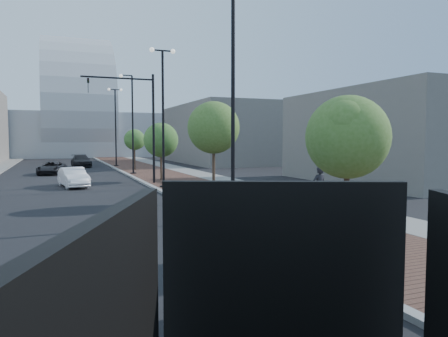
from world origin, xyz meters
name	(u,v)px	position (x,y,z in m)	size (l,w,h in m)	color
ground	(409,318)	(0.00, 0.00, 0.00)	(220.00, 220.00, 0.00)	black
sidewalk	(151,169)	(3.50, 40.00, 0.06)	(7.00, 140.00, 0.12)	#4C2D23
concrete_strip	(175,168)	(6.20, 40.00, 0.07)	(2.40, 140.00, 0.13)	slate
curb	(118,170)	(0.00, 40.00, 0.07)	(0.30, 140.00, 0.14)	gray
white_sedan	(73,177)	(-5.00, 25.23, 0.68)	(1.44, 4.14, 1.36)	white
dark_car_mid	(52,168)	(-6.47, 37.20, 0.61)	(2.01, 4.36, 1.21)	black
dark_car_far	(81,161)	(-3.32, 47.31, 0.72)	(2.03, 4.98, 1.45)	black
pedestrian	(319,187)	(5.67, 11.34, 1.02)	(0.74, 0.49, 2.04)	black
streetlight_1	(230,114)	(0.49, 10.00, 4.34)	(1.44, 0.56, 9.21)	black
streetlight_2	(163,116)	(0.60, 22.00, 4.82)	(1.72, 0.56, 9.28)	black
streetlight_3	(132,128)	(0.49, 34.00, 4.34)	(1.44, 0.56, 9.21)	black
streetlight_4	(116,126)	(0.60, 46.00, 4.82)	(1.72, 0.56, 9.28)	black
traffic_mast	(141,116)	(-0.30, 25.00, 4.98)	(5.09, 0.20, 8.00)	black
tree_0	(348,138)	(1.65, 4.02, 3.38)	(2.41, 2.36, 4.58)	#382619
tree_1	(214,128)	(1.65, 15.02, 3.92)	(2.73, 2.73, 5.30)	#382619
tree_2	(161,140)	(1.65, 27.02, 3.24)	(2.71, 2.71, 4.60)	#382619
tree_3	(135,140)	(1.65, 39.02, 3.24)	(2.25, 2.18, 4.34)	#382619
convention_center	(77,125)	(-2.00, 85.00, 6.00)	(50.00, 30.00, 50.00)	#AAAEB4
commercial_block_ne	(224,134)	(16.00, 50.00, 4.00)	(12.00, 22.00, 8.00)	#68635D
commercial_block_e	(391,137)	(18.00, 20.00, 3.50)	(10.00, 16.00, 7.00)	#66625C
utility_cover_1	(296,223)	(2.40, 8.00, 0.13)	(0.50, 0.50, 0.02)	black
utility_cover_2	(204,191)	(2.40, 19.00, 0.13)	(0.50, 0.50, 0.02)	black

